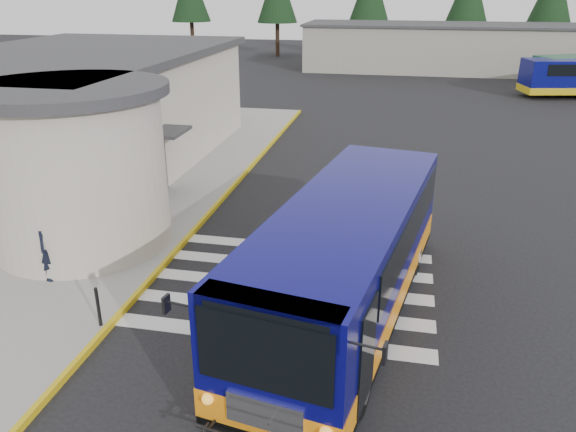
% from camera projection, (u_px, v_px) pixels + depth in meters
% --- Properties ---
extents(ground, '(140.00, 140.00, 0.00)m').
position_uv_depth(ground, '(305.00, 274.00, 15.75)').
color(ground, black).
rests_on(ground, ground).
extents(sidewalk, '(10.00, 34.00, 0.15)m').
position_uv_depth(sidewalk, '(88.00, 199.00, 21.02)').
color(sidewalk, gray).
rests_on(sidewalk, ground).
extents(curb_strip, '(0.12, 34.00, 0.16)m').
position_uv_depth(curb_strip, '(214.00, 209.00, 20.09)').
color(curb_strip, gold).
rests_on(curb_strip, ground).
extents(station_building, '(12.70, 18.70, 4.80)m').
position_uv_depth(station_building, '(76.00, 114.00, 23.04)').
color(station_building, '#BFB6A2').
rests_on(station_building, ground).
extents(crosswalk, '(8.00, 5.35, 0.01)m').
position_uv_depth(crosswalk, '(282.00, 285.00, 15.12)').
color(crosswalk, silver).
rests_on(crosswalk, ground).
extents(depot_building, '(26.40, 8.40, 4.20)m').
position_uv_depth(depot_building, '(448.00, 47.00, 51.83)').
color(depot_building, gray).
rests_on(depot_building, ground).
extents(transit_bus, '(4.84, 10.72, 2.94)m').
position_uv_depth(transit_bus, '(346.00, 264.00, 13.25)').
color(transit_bus, '#08085D').
rests_on(transit_bus, ground).
extents(pedestrian_a, '(0.56, 0.75, 1.85)m').
position_uv_depth(pedestrian_a, '(49.00, 247.00, 14.86)').
color(pedestrian_a, black).
rests_on(pedestrian_a, sidewalk).
extents(pedestrian_b, '(1.03, 1.07, 1.73)m').
position_uv_depth(pedestrian_b, '(75.00, 242.00, 15.32)').
color(pedestrian_b, black).
rests_on(pedestrian_b, sidewalk).
extents(bollard, '(0.08, 0.08, 0.99)m').
position_uv_depth(bollard, '(98.00, 307.00, 12.91)').
color(bollard, black).
rests_on(bollard, sidewalk).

